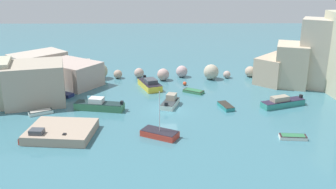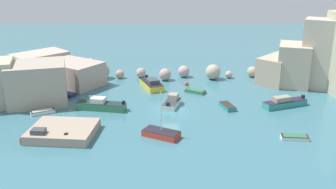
{
  "view_description": "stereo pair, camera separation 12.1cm",
  "coord_description": "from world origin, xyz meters",
  "px_view_note": "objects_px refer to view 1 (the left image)",
  "views": [
    {
      "loc": [
        -0.38,
        -50.0,
        19.46
      ],
      "look_at": [
        0.0,
        4.02,
        1.0
      ],
      "focal_mm": 41.7,
      "sensor_mm": 36.0,
      "label": 1
    },
    {
      "loc": [
        -0.26,
        -50.0,
        19.46
      ],
      "look_at": [
        0.0,
        4.02,
        1.0
      ],
      "focal_mm": 41.7,
      "sensor_mm": 36.0,
      "label": 2
    }
  ],
  "objects_px": {
    "moored_boat_7": "(170,102)",
    "moored_boat_2": "(99,105)",
    "moored_boat_6": "(150,84)",
    "moored_boat_10": "(62,94)",
    "channel_buoy": "(185,83)",
    "moored_boat_3": "(226,106)",
    "moored_boat_0": "(282,102)",
    "stone_dock": "(61,131)",
    "moored_boat_5": "(42,138)",
    "moored_boat_9": "(293,137)",
    "moored_boat_4": "(41,112)",
    "moored_boat_1": "(160,133)",
    "moored_boat_8": "(194,91)"
  },
  "relations": [
    {
      "from": "moored_boat_3",
      "to": "moored_boat_9",
      "type": "relative_size",
      "value": 1.06
    },
    {
      "from": "moored_boat_2",
      "to": "moored_boat_5",
      "type": "xyz_separation_m",
      "value": [
        -4.75,
        -10.3,
        -0.11
      ]
    },
    {
      "from": "moored_boat_3",
      "to": "moored_boat_6",
      "type": "height_order",
      "value": "moored_boat_6"
    },
    {
      "from": "moored_boat_0",
      "to": "moored_boat_1",
      "type": "height_order",
      "value": "moored_boat_1"
    },
    {
      "from": "channel_buoy",
      "to": "moored_boat_9",
      "type": "distance_m",
      "value": 23.69
    },
    {
      "from": "moored_boat_10",
      "to": "stone_dock",
      "type": "bearing_deg",
      "value": -46.49
    },
    {
      "from": "channel_buoy",
      "to": "moored_boat_3",
      "type": "distance_m",
      "value": 11.88
    },
    {
      "from": "moored_boat_5",
      "to": "moored_boat_1",
      "type": "bearing_deg",
      "value": -169.46
    },
    {
      "from": "channel_buoy",
      "to": "moored_boat_1",
      "type": "xyz_separation_m",
      "value": [
        -3.89,
        -20.02,
        0.09
      ]
    },
    {
      "from": "moored_boat_2",
      "to": "moored_boat_7",
      "type": "bearing_deg",
      "value": -161.12
    },
    {
      "from": "moored_boat_2",
      "to": "moored_boat_3",
      "type": "relative_size",
      "value": 2.06
    },
    {
      "from": "channel_buoy",
      "to": "moored_boat_7",
      "type": "height_order",
      "value": "moored_boat_7"
    },
    {
      "from": "moored_boat_8",
      "to": "moored_boat_2",
      "type": "bearing_deg",
      "value": 60.3
    },
    {
      "from": "moored_boat_6",
      "to": "moored_boat_10",
      "type": "distance_m",
      "value": 13.83
    },
    {
      "from": "moored_boat_0",
      "to": "moored_boat_2",
      "type": "height_order",
      "value": "moored_boat_2"
    },
    {
      "from": "moored_boat_7",
      "to": "channel_buoy",
      "type": "bearing_deg",
      "value": 2.09
    },
    {
      "from": "moored_boat_3",
      "to": "moored_boat_0",
      "type": "bearing_deg",
      "value": 78.24
    },
    {
      "from": "moored_boat_0",
      "to": "moored_boat_5",
      "type": "bearing_deg",
      "value": -0.87
    },
    {
      "from": "moored_boat_3",
      "to": "moored_boat_5",
      "type": "relative_size",
      "value": 0.64
    },
    {
      "from": "moored_boat_4",
      "to": "moored_boat_3",
      "type": "bearing_deg",
      "value": -23.14
    },
    {
      "from": "moored_boat_3",
      "to": "moored_boat_10",
      "type": "distance_m",
      "value": 24.96
    },
    {
      "from": "channel_buoy",
      "to": "moored_boat_4",
      "type": "distance_m",
      "value": 23.72
    },
    {
      "from": "moored_boat_3",
      "to": "moored_boat_8",
      "type": "bearing_deg",
      "value": -165.49
    },
    {
      "from": "moored_boat_5",
      "to": "moored_boat_0",
      "type": "bearing_deg",
      "value": -155.17
    },
    {
      "from": "stone_dock",
      "to": "moored_boat_9",
      "type": "bearing_deg",
      "value": -2.26
    },
    {
      "from": "moored_boat_7",
      "to": "moored_boat_9",
      "type": "bearing_deg",
      "value": -111.37
    },
    {
      "from": "moored_boat_1",
      "to": "moored_boat_5",
      "type": "bearing_deg",
      "value": -146.03
    },
    {
      "from": "moored_boat_0",
      "to": "moored_boat_2",
      "type": "bearing_deg",
      "value": -18.93
    },
    {
      "from": "channel_buoy",
      "to": "moored_boat_6",
      "type": "height_order",
      "value": "moored_boat_6"
    },
    {
      "from": "moored_boat_0",
      "to": "moored_boat_3",
      "type": "distance_m",
      "value": 8.12
    },
    {
      "from": "moored_boat_3",
      "to": "moored_boat_7",
      "type": "bearing_deg",
      "value": -113.36
    },
    {
      "from": "moored_boat_6",
      "to": "moored_boat_2",
      "type": "bearing_deg",
      "value": -55.57
    },
    {
      "from": "stone_dock",
      "to": "moored_boat_5",
      "type": "xyz_separation_m",
      "value": [
        -1.68,
        -1.86,
        -0.0
      ]
    },
    {
      "from": "moored_boat_6",
      "to": "moored_boat_10",
      "type": "relative_size",
      "value": 1.54
    },
    {
      "from": "channel_buoy",
      "to": "moored_boat_1",
      "type": "bearing_deg",
      "value": -101.0
    },
    {
      "from": "channel_buoy",
      "to": "moored_boat_7",
      "type": "bearing_deg",
      "value": -104.56
    },
    {
      "from": "moored_boat_10",
      "to": "moored_boat_6",
      "type": "bearing_deg",
      "value": 44.7
    },
    {
      "from": "moored_boat_8",
      "to": "moored_boat_10",
      "type": "bearing_deg",
      "value": 35.4
    },
    {
      "from": "moored_boat_8",
      "to": "moored_boat_10",
      "type": "xyz_separation_m",
      "value": [
        -20.27,
        -1.25,
        0.02
      ]
    },
    {
      "from": "moored_boat_10",
      "to": "moored_boat_4",
      "type": "bearing_deg",
      "value": -67.34
    },
    {
      "from": "moored_boat_7",
      "to": "moored_boat_2",
      "type": "bearing_deg",
      "value": 115.24
    },
    {
      "from": "stone_dock",
      "to": "channel_buoy",
      "type": "relative_size",
      "value": 11.78
    },
    {
      "from": "moored_boat_0",
      "to": "moored_boat_5",
      "type": "xyz_separation_m",
      "value": [
        -30.47,
        -11.42,
        -0.07
      ]
    },
    {
      "from": "stone_dock",
      "to": "moored_boat_4",
      "type": "bearing_deg",
      "value": 123.44
    },
    {
      "from": "moored_boat_3",
      "to": "moored_boat_9",
      "type": "bearing_deg",
      "value": 16.13
    },
    {
      "from": "moored_boat_4",
      "to": "moored_boat_8",
      "type": "bearing_deg",
      "value": -5.01
    },
    {
      "from": "moored_boat_0",
      "to": "moored_boat_10",
      "type": "relative_size",
      "value": 1.67
    },
    {
      "from": "stone_dock",
      "to": "moored_boat_4",
      "type": "height_order",
      "value": "stone_dock"
    },
    {
      "from": "moored_boat_5",
      "to": "stone_dock",
      "type": "bearing_deg",
      "value": -127.74
    },
    {
      "from": "moored_boat_9",
      "to": "moored_boat_10",
      "type": "bearing_deg",
      "value": 158.46
    }
  ]
}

